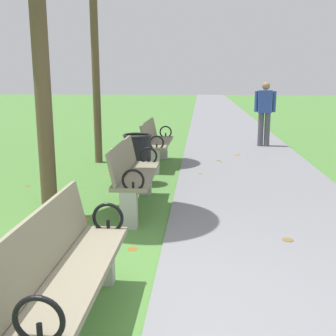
{
  "coord_description": "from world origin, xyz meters",
  "views": [
    {
      "loc": [
        0.38,
        -2.62,
        1.75
      ],
      "look_at": [
        -0.05,
        2.87,
        0.55
      ],
      "focal_mm": 44.62,
      "sensor_mm": 36.0,
      "label": 1
    }
  ],
  "objects": [
    {
      "name": "ground_plane",
      "position": [
        0.0,
        0.0,
        0.0
      ],
      "size": [
        80.0,
        80.0,
        0.0
      ],
      "primitive_type": "plane",
      "color": "#4C7F38"
    },
    {
      "name": "park_bench_2",
      "position": [
        -0.5,
        2.75,
        0.49
      ],
      "size": [
        0.48,
        1.6,
        0.9
      ],
      "color": "gray",
      "rests_on": "ground"
    },
    {
      "name": "trash_bin",
      "position": [
        -0.65,
        4.1,
        0.42
      ],
      "size": [
        0.48,
        0.48,
        0.84
      ],
      "color": "black",
      "rests_on": "ground"
    },
    {
      "name": "park_bench_1",
      "position": [
        -0.5,
        -0.08,
        0.49
      ],
      "size": [
        0.48,
        1.6,
        0.9
      ],
      "color": "gray",
      "rests_on": "ground"
    },
    {
      "name": "paved_walkway",
      "position": [
        1.32,
        18.0,
        0.01
      ],
      "size": [
        2.64,
        44.0,
        0.02
      ],
      "primitive_type": "cube",
      "color": "slate",
      "rests_on": "ground"
    },
    {
      "name": "park_bench_3",
      "position": [
        -0.5,
        5.57,
        0.49
      ],
      "size": [
        0.51,
        1.61,
        0.9
      ],
      "color": "gray",
      "rests_on": "ground"
    },
    {
      "name": "pedestrian_walking",
      "position": [
        2.0,
        8.15,
        0.93
      ],
      "size": [
        0.53,
        0.27,
        1.62
      ],
      "color": "#4C4C56",
      "rests_on": "paved_walkway"
    },
    {
      "name": "scattered_leaves",
      "position": [
        -0.31,
        2.84,
        0.01
      ],
      "size": [
        4.17,
        10.51,
        0.02
      ],
      "color": "gold",
      "rests_on": "ground"
    }
  ]
}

